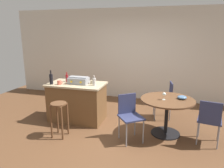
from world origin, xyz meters
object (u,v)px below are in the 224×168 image
at_px(dining_table, 167,107).
at_px(cup_1, 92,82).
at_px(folding_chair_far, 165,97).
at_px(toolbox, 79,80).
at_px(serving_bowl, 182,97).
at_px(bottle_1, 51,79).
at_px(bottle_0, 94,82).
at_px(cup_0, 59,83).
at_px(folding_chair_near, 210,119).
at_px(wooden_stool, 59,113).
at_px(bottle_2, 67,78).
at_px(folding_chair_left, 130,114).
at_px(wine_glass, 164,94).
at_px(kitchen_island, 77,102).

bearing_deg(dining_table, cup_1, 172.53).
xyz_separation_m(folding_chair_far, toolbox, (-1.89, -0.67, 0.43)).
bearing_deg(serving_bowl, bottle_1, -177.06).
height_order(dining_table, bottle_0, bottle_0).
height_order(bottle_1, serving_bowl, bottle_1).
height_order(bottle_1, cup_0, bottle_1).
distance_m(folding_chair_near, bottle_1, 3.30).
bearing_deg(wooden_stool, serving_bowl, 18.20).
relative_size(bottle_0, serving_bowl, 1.23).
xyz_separation_m(bottle_2, cup_0, (-0.03, -0.30, -0.04)).
bearing_deg(bottle_2, serving_bowl, -3.99).
relative_size(dining_table, toolbox, 2.36).
distance_m(wooden_stool, bottle_0, 1.00).
distance_m(wooden_stool, folding_chair_far, 2.45).
distance_m(dining_table, cup_1, 1.70).
bearing_deg(cup_0, folding_chair_left, -12.61).
height_order(folding_chair_left, serving_bowl, folding_chair_left).
relative_size(wooden_stool, dining_table, 0.66).
height_order(bottle_0, bottle_1, bottle_1).
bearing_deg(folding_chair_left, bottle_0, 150.56).
bearing_deg(folding_chair_far, bottle_2, -165.77).
bearing_deg(wine_glass, folding_chair_left, -149.51).
height_order(cup_0, wine_glass, cup_0).
xyz_separation_m(folding_chair_near, bottle_0, (-2.31, 0.31, 0.46)).
xyz_separation_m(folding_chair_left, bottle_1, (-1.84, 0.35, 0.48)).
distance_m(wooden_stool, cup_0, 0.83).
relative_size(bottle_1, serving_bowl, 1.75).
relative_size(bottle_2, cup_1, 1.94).
relative_size(folding_chair_left, bottle_0, 3.94).
height_order(folding_chair_far, bottle_0, bottle_0).
xyz_separation_m(bottle_0, bottle_2, (-0.74, 0.17, 0.00)).
bearing_deg(dining_table, bottle_1, -178.54).
bearing_deg(toolbox, cup_0, -152.62).
xyz_separation_m(kitchen_island, folding_chair_near, (2.76, -0.38, 0.06)).
height_order(wooden_stool, bottle_1, bottle_1).
distance_m(kitchen_island, bottle_2, 0.61).
relative_size(folding_chair_near, bottle_2, 3.77).
distance_m(dining_table, wine_glass, 0.29).
height_order(folding_chair_left, bottle_1, bottle_1).
relative_size(wooden_stool, folding_chair_near, 0.81).
xyz_separation_m(folding_chair_near, folding_chair_far, (-0.81, 1.04, 0.02)).
distance_m(folding_chair_far, serving_bowl, 0.85).
xyz_separation_m(folding_chair_near, folding_chair_left, (-1.42, -0.19, 0.02)).
relative_size(wooden_stool, bottle_2, 3.04).
distance_m(folding_chair_near, bottle_0, 2.37).
relative_size(folding_chair_left, serving_bowl, 4.85).
relative_size(bottle_0, cup_1, 1.89).
height_order(cup_0, serving_bowl, cup_0).
relative_size(dining_table, folding_chair_left, 1.20).
bearing_deg(cup_0, bottle_0, 9.67).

